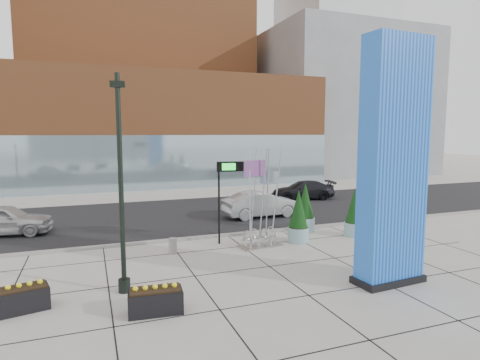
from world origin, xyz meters
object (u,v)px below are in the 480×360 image
object	(u,v)px
public_art_sculpture	(260,221)
concrete_bollard	(173,246)
blue_pylon	(393,167)
overhead_street_sign	(232,173)
car_silver_mid	(262,204)
car_white_west	(3,220)
lamp_post	(122,205)

from	to	relation	value
public_art_sculpture	concrete_bollard	distance (m)	4.09
blue_pylon	overhead_street_sign	size ratio (longest dim) A/B	2.16
concrete_bollard	overhead_street_sign	size ratio (longest dim) A/B	0.18
overhead_street_sign	car_silver_mid	distance (m)	6.56
blue_pylon	car_white_west	distance (m)	18.72
blue_pylon	lamp_post	bearing A→B (deg)	160.40
overhead_street_sign	car_silver_mid	xyz separation A→B (m)	(3.64, 4.83, -2.53)
overhead_street_sign	car_white_west	size ratio (longest dim) A/B	0.84
blue_pylon	lamp_post	size ratio (longest dim) A/B	1.19
lamp_post	car_white_west	distance (m)	11.27
public_art_sculpture	car_white_west	world-z (taller)	public_art_sculpture
public_art_sculpture	concrete_bollard	xyz separation A→B (m)	(-3.99, 0.28, -0.84)
car_white_west	car_silver_mid	world-z (taller)	car_silver_mid
blue_pylon	car_silver_mid	world-z (taller)	blue_pylon
car_silver_mid	blue_pylon	bearing A→B (deg)	176.46
concrete_bollard	overhead_street_sign	xyz separation A→B (m)	(3.02, 0.80, 2.98)
car_white_west	overhead_street_sign	bearing A→B (deg)	-108.03
lamp_post	blue_pylon	bearing A→B (deg)	-15.15
overhead_street_sign	car_white_west	distance (m)	12.05
lamp_post	concrete_bollard	world-z (taller)	lamp_post
blue_pylon	public_art_sculpture	xyz separation A→B (m)	(-2.40, 5.69, -2.86)
car_white_west	car_silver_mid	size ratio (longest dim) A/B	0.96
car_white_west	car_silver_mid	xyz separation A→B (m)	(14.11, -0.57, 0.00)
concrete_bollard	car_white_west	distance (m)	9.71
blue_pylon	overhead_street_sign	distance (m)	7.59
lamp_post	car_silver_mid	world-z (taller)	lamp_post
concrete_bollard	overhead_street_sign	world-z (taller)	overhead_street_sign
car_silver_mid	overhead_street_sign	bearing A→B (deg)	140.78
lamp_post	car_silver_mid	distance (m)	13.04
public_art_sculpture	concrete_bollard	bearing A→B (deg)	168.74
public_art_sculpture	overhead_street_sign	distance (m)	2.58
lamp_post	public_art_sculpture	bearing A→B (deg)	27.84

